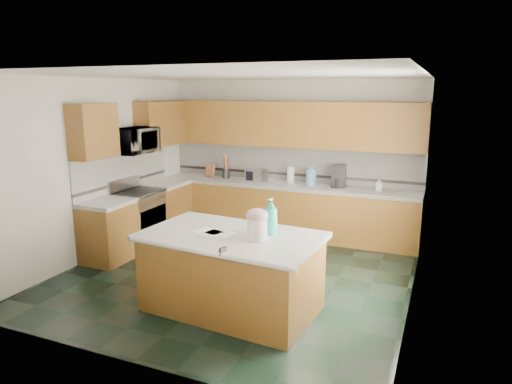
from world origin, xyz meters
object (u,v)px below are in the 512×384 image
at_px(soap_bottle_island, 271,216).
at_px(island_top, 231,236).
at_px(island_base, 232,274).
at_px(treat_jar, 257,229).
at_px(coffee_maker, 339,176).
at_px(knife_block, 210,171).
at_px(toaster_oven, 257,175).

bearing_deg(soap_bottle_island, island_top, -141.93).
distance_m(island_base, treat_jar, 0.70).
bearing_deg(coffee_maker, treat_jar, -101.24).
xyz_separation_m(island_base, knife_block, (-1.89, 3.00, 0.61)).
bearing_deg(island_base, knife_block, 126.82).
bearing_deg(knife_block, soap_bottle_island, -44.92).
distance_m(knife_block, coffee_maker, 2.43).
xyz_separation_m(treat_jar, knife_block, (-2.24, 3.07, 0.00)).
height_order(treat_jar, toaster_oven, treat_jar).
distance_m(island_base, soap_bottle_island, 0.83).
xyz_separation_m(island_top, coffee_maker, (0.54, 3.03, 0.22)).
height_order(island_base, coffee_maker, coffee_maker).
bearing_deg(island_base, treat_jar, -7.07).
xyz_separation_m(island_top, soap_bottle_island, (0.42, 0.17, 0.24)).
height_order(island_base, soap_bottle_island, soap_bottle_island).
bearing_deg(island_base, coffee_maker, 84.45).
relative_size(island_base, coffee_maker, 5.00).
bearing_deg(treat_jar, island_base, 148.99).
distance_m(island_top, coffee_maker, 3.08).
height_order(soap_bottle_island, toaster_oven, soap_bottle_island).
bearing_deg(treat_jar, soap_bottle_island, 54.61).
relative_size(island_top, knife_block, 8.23).
bearing_deg(coffee_maker, knife_block, 173.02).
height_order(toaster_oven, coffee_maker, coffee_maker).
relative_size(island_base, soap_bottle_island, 4.54).
bearing_deg(knife_block, island_base, -51.90).
relative_size(treat_jar, toaster_oven, 0.66).
bearing_deg(island_top, island_base, 4.60).
xyz_separation_m(soap_bottle_island, toaster_oven, (-1.36, 2.83, -0.11)).
relative_size(toaster_oven, coffee_maker, 0.94).
distance_m(treat_jar, soap_bottle_island, 0.27).
distance_m(treat_jar, coffee_maker, 3.11).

